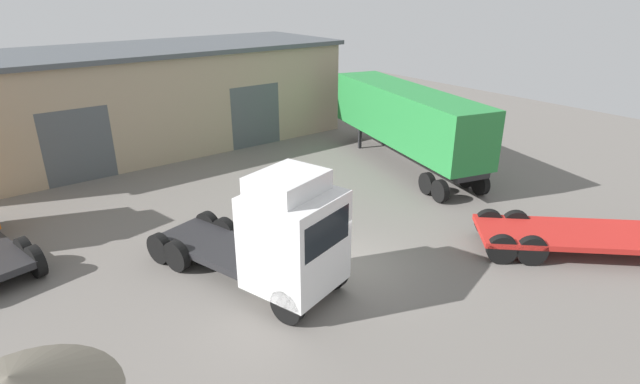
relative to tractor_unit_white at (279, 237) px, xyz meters
The scene contains 4 objects.
ground_plane 3.08m from the tractor_unit_white, ahead, with size 60.00×60.00×0.00m, color slate.
warehouse_building 17.75m from the tractor_unit_white, 82.13° to the left, with size 22.76×8.10×5.73m.
tractor_unit_white is the anchor object (origin of this frame).
container_trailer_green 13.19m from the tractor_unit_white, 26.97° to the left, with size 5.33×11.69×4.07m.
Camera 1 is at (-9.59, -11.14, 8.94)m, focal length 28.00 mm.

